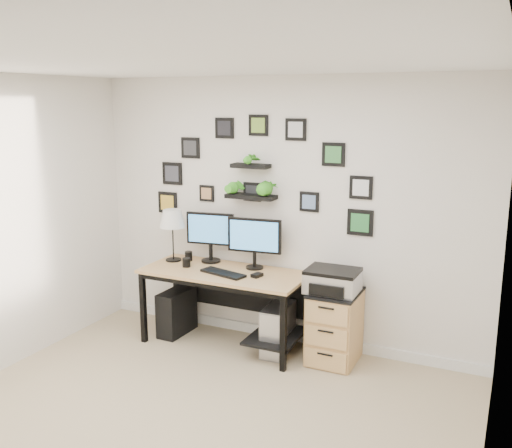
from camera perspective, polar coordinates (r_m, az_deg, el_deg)
The scene contains 14 objects.
room at distance 5.90m, azimuth 2.53°, elevation -10.89°, with size 4.00×4.00×4.00m.
desk at distance 5.59m, azimuth -2.72°, elevation -5.88°, with size 1.60×0.70×0.75m.
monitor_left at distance 5.78m, azimuth -4.60°, elevation -0.95°, with size 0.50×0.22×0.51m.
monitor_right at distance 5.54m, azimuth -0.17°, elevation -1.51°, with size 0.54×0.19×0.50m.
keyboard at distance 5.43m, azimuth -3.32°, elevation -4.93°, with size 0.47×0.15×0.02m, color black.
mouse at distance 5.35m, azimuth 0.09°, elevation -5.14°, with size 0.07×0.11×0.03m, color black.
table_lamp at distance 5.85m, azimuth -8.37°, elevation 0.41°, with size 0.26×0.26×0.53m.
mug at distance 5.70m, azimuth -6.97°, elevation -3.85°, with size 0.08×0.08×0.09m, color black.
pen_cup at distance 5.91m, azimuth -6.76°, elevation -3.20°, with size 0.08×0.08×0.10m, color black.
pc_tower_black at distance 6.01m, azimuth -7.92°, elevation -8.69°, with size 0.20×0.46×0.46m, color black.
pc_tower_grey at distance 5.52m, azimuth 2.21°, elevation -10.46°, with size 0.23×0.48×0.47m.
file_cabinet at distance 5.36m, azimuth 7.85°, elevation -10.11°, with size 0.43×0.53×0.67m.
printer at distance 5.20m, azimuth 7.66°, elevation -5.64°, with size 0.47×0.38×0.21m.
wall_decor at distance 5.54m, azimuth -0.19°, elevation 4.86°, with size 2.33×0.18×1.08m.
Camera 1 is at (2.07, -3.03, 2.35)m, focal length 40.00 mm.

